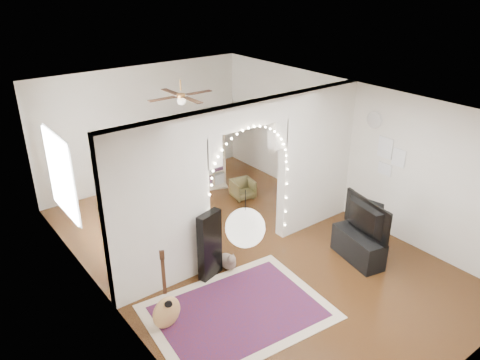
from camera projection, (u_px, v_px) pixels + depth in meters
floor at (246, 250)px, 8.37m from camera, size 7.50×7.50×0.00m
ceiling at (247, 102)px, 7.25m from camera, size 5.00×7.50×0.02m
wall_back at (143, 126)px, 10.51m from camera, size 5.00×0.02×2.70m
wall_front at (458, 295)px, 5.10m from camera, size 5.00×0.02×2.70m
wall_left at (103, 228)px, 6.43m from camera, size 0.02×7.50×2.70m
wall_right at (346, 149)px, 9.19m from camera, size 0.02×7.50×2.70m
divider_wall at (246, 177)px, 7.78m from camera, size 5.00×0.20×2.70m
fairy_lights at (251, 173)px, 7.63m from camera, size 1.64×0.04×1.60m
window at (60, 175)px, 7.68m from camera, size 0.04×1.20×1.40m
wall_clock at (375, 120)px, 8.43m from camera, size 0.03×0.31×0.31m
picture_frames at (389, 157)px, 8.39m from camera, size 0.02×0.50×0.70m
paper_lantern at (245, 228)px, 4.65m from camera, size 0.40×0.40×0.40m
ceiling_fan at (181, 96)px, 8.81m from camera, size 1.10×1.10×0.30m
area_rug at (238, 312)px, 6.86m from camera, size 2.71×2.13×0.02m
guitar_case at (210, 245)px, 7.44m from camera, size 0.47×0.26×1.16m
acoustic_guitar at (166, 300)px, 6.38m from camera, size 0.45×0.31×1.07m
tabby_cat at (228, 261)px, 7.79m from camera, size 0.30×0.55×0.36m
floor_speaker at (369, 228)px, 8.18m from camera, size 0.41×0.37×0.90m
media_console at (358, 247)px, 8.00m from camera, size 0.60×1.06×0.50m
tv at (362, 218)px, 7.77m from camera, size 0.36×1.08×0.62m
bookcase at (198, 162)px, 10.39m from camera, size 1.33×0.76×1.33m
dining_table at (167, 193)px, 8.92m from camera, size 1.33×1.02×0.76m
flower_vase at (166, 185)px, 8.85m from camera, size 0.22×0.22×0.19m
dining_chair_left at (194, 244)px, 8.05m from camera, size 0.61×0.62×0.54m
dining_chair_right at (243, 189)px, 10.17m from camera, size 0.52×0.54×0.42m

